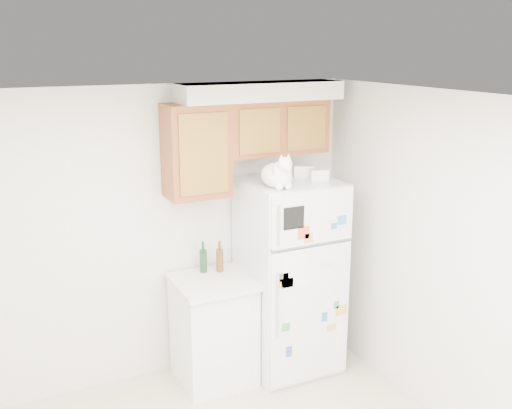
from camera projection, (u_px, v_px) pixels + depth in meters
room_shell at (233, 254)px, 3.33m from camera, size 3.84×4.04×2.52m
refrigerator at (289, 276)px, 5.20m from camera, size 0.76×0.78×1.70m
base_counter at (213, 329)px, 5.08m from camera, size 0.64×0.64×0.92m
cat at (278, 174)px, 4.71m from camera, size 0.28×0.42×0.29m
storage_box_back at (304, 171)px, 5.13m from camera, size 0.22×0.19×0.10m
storage_box_front at (319, 174)px, 5.01m from camera, size 0.18×0.15×0.09m
bottle_green at (203, 257)px, 5.07m from camera, size 0.06×0.06×0.27m
bottle_amber at (220, 256)px, 5.09m from camera, size 0.06×0.06×0.27m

